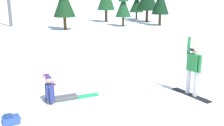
# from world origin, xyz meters

# --- Properties ---
(ground_plane) EXTENTS (800.00, 800.00, 0.00)m
(ground_plane) POSITION_xyz_m (0.00, 0.00, 0.00)
(ground_plane) COLOR white
(snowboarder_foreground) EXTENTS (0.58, 1.61, 2.03)m
(snowboarder_foreground) POSITION_xyz_m (1.46, 0.85, 0.96)
(snowboarder_foreground) COLOR black
(snowboarder_foreground) RESTS_ON ground_plane
(snowboarder_midground) EXTENTS (1.82, 0.63, 0.91)m
(snowboarder_midground) POSITION_xyz_m (-3.03, 2.08, 0.31)
(snowboarder_midground) COLOR #4C4C51
(snowboarder_midground) RESTS_ON ground_plane
(loose_snowboard_near_right) EXTENTS (0.34, 1.76, 0.09)m
(loose_snowboard_near_right) POSITION_xyz_m (-2.92, 4.38, 0.02)
(loose_snowboard_near_right) COLOR pink
(loose_snowboard_near_right) RESTS_ON ground_plane
(backpack_blue) EXTENTS (0.55, 0.39, 0.28)m
(backpack_blue) POSITION_xyz_m (-4.43, 0.98, 0.13)
(backpack_blue) COLOR #2D4C9E
(backpack_blue) RESTS_ON ground_plane
(pine_tree_young) EXTENTS (1.97, 1.97, 4.64)m
(pine_tree_young) POSITION_xyz_m (12.41, 26.66, 2.53)
(pine_tree_young) COLOR #472D19
(pine_tree_young) RESTS_ON ground_plane
(pine_tree_broad) EXTENTS (1.71, 1.71, 4.69)m
(pine_tree_broad) POSITION_xyz_m (7.44, 20.08, 2.56)
(pine_tree_broad) COLOR #472D19
(pine_tree_broad) RESTS_ON ground_plane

